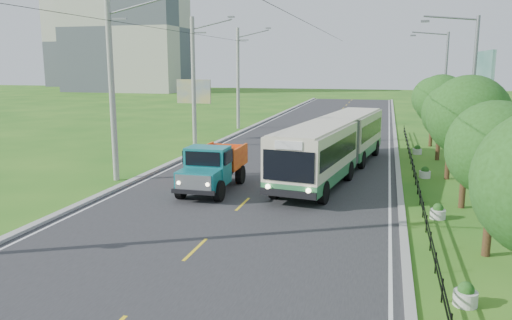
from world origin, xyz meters
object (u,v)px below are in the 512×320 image
at_px(pole_mid, 194,82).
at_px(dump_truck, 213,165).
at_px(pole_far, 238,78).
at_px(planter_mid, 425,173).
at_px(billboard_right, 483,81).
at_px(tree_third, 469,120).
at_px(tree_fifth, 442,103).
at_px(tree_back, 434,100).
at_px(tree_fourth, 452,116).
at_px(tree_second, 496,154).
at_px(streetlight_mid, 469,93).
at_px(billboard_left, 194,95).
at_px(bus, 335,142).
at_px(streetlight_far, 443,84).
at_px(pole_near, 112,89).
at_px(planter_near, 438,212).
at_px(planter_front, 466,295).
at_px(planter_far, 417,150).

height_order(pole_mid, dump_truck, pole_mid).
xyz_separation_m(pole_far, planter_mid, (16.86, -19.00, -4.81)).
bearing_deg(billboard_right, pole_mid, 177.22).
height_order(tree_third, tree_fifth, tree_third).
height_order(tree_back, planter_mid, tree_back).
height_order(tree_fourth, tree_fifth, tree_fifth).
relative_size(pole_mid, tree_second, 1.89).
relative_size(tree_fifth, streetlight_mid, 0.64).
distance_m(pole_far, billboard_left, 9.17).
bearing_deg(bus, streetlight_far, 71.47).
bearing_deg(pole_far, tree_fifth, -35.36).
xyz_separation_m(pole_near, streetlight_far, (18.90, 19.00, -0.19)).
distance_m(planter_near, billboard_right, 15.34).
xyz_separation_m(tree_second, tree_fourth, (0.00, 12.00, 0.07)).
bearing_deg(streetlight_far, bus, -117.08).
distance_m(tree_third, planter_front, 10.87).
relative_size(tree_fourth, tree_back, 0.98).
relative_size(pole_far, streetlight_mid, 1.10).
height_order(pole_mid, planter_far, pole_mid).
bearing_deg(planter_front, streetlight_far, 86.11).
xyz_separation_m(pole_mid, billboard_left, (-1.24, 3.00, -1.23)).
bearing_deg(dump_truck, pole_near, 171.91).
xyz_separation_m(planter_front, bus, (-5.17, 15.89, 1.64)).
bearing_deg(dump_truck, billboard_left, 114.13).
xyz_separation_m(bus, dump_truck, (-5.66, -5.68, -0.56)).
bearing_deg(planter_far, tree_fourth, -80.92).
bearing_deg(planter_near, pole_mid, 138.35).
bearing_deg(pole_far, tree_second, -59.58).
relative_size(streetlight_far, dump_truck, 1.58).
xyz_separation_m(pole_far, planter_front, (16.86, -35.00, -4.81)).
height_order(tree_fourth, billboard_right, billboard_right).
height_order(tree_back, billboard_left, tree_back).
bearing_deg(tree_third, planter_near, -120.41).
distance_m(tree_fourth, planter_front, 16.52).
bearing_deg(planter_near, tree_fourth, 81.23).
distance_m(pole_near, planter_front, 20.70).
xyz_separation_m(tree_back, planter_mid, (-1.26, -12.14, -3.37)).
distance_m(pole_far, planter_front, 39.15).
xyz_separation_m(pole_near, planter_front, (16.86, -11.00, -4.81)).
bearing_deg(tree_fifth, planter_mid, -101.56).
bearing_deg(billboard_left, pole_mid, -67.58).
distance_m(tree_back, planter_mid, 12.66).
distance_m(tree_second, planter_near, 5.19).
distance_m(tree_second, billboard_right, 18.12).
relative_size(tree_second, dump_truck, 0.92).
bearing_deg(tree_second, pole_near, 159.26).
xyz_separation_m(pole_near, tree_fourth, (18.12, 5.14, -1.51)).
xyz_separation_m(planter_mid, planter_far, (0.00, 8.00, 0.00)).
relative_size(pole_mid, tree_fifth, 1.72).
relative_size(tree_fourth, dump_truck, 0.94).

